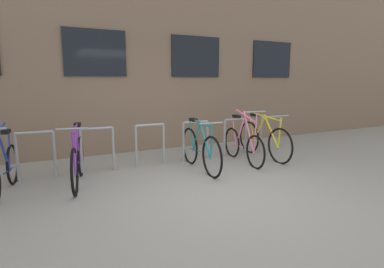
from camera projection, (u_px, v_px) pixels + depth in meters
ground_plane at (220, 193)px, 4.53m from camera, size 42.00×42.00×0.00m
storefront_building at (114, 51)px, 10.20m from camera, size 28.00×7.49×5.31m
bike_rack at (150, 140)px, 5.93m from camera, size 6.62×0.05×0.83m
bicycle_pink at (243, 144)px, 6.21m from camera, size 0.44×1.63×1.11m
bicycle_purple at (78, 161)px, 4.87m from camera, size 0.48×1.68×1.01m
bicycle_teal at (200, 149)px, 5.66m from camera, size 0.44×1.74×0.97m
bicycle_yellow at (263, 139)px, 6.59m from camera, size 0.44×1.82×0.99m
bicycle_blue at (3, 170)px, 4.40m from camera, size 0.44×1.71×1.08m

